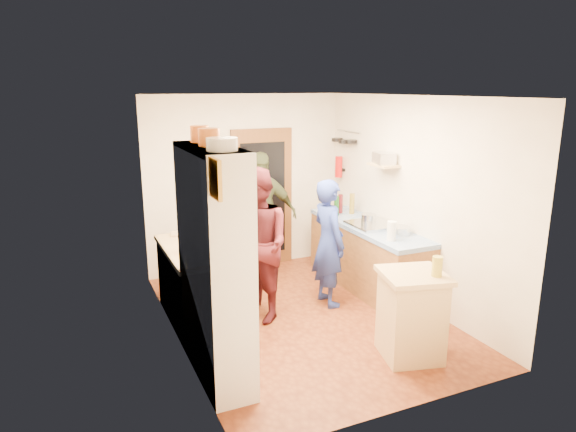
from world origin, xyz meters
TOP-DOWN VIEW (x-y plane):
  - floor at (0.00, 0.00)m, footprint 3.00×4.00m
  - ceiling at (0.00, 0.00)m, footprint 3.00×4.00m
  - wall_back at (0.00, 2.01)m, footprint 3.00×0.02m
  - wall_front at (0.00, -2.01)m, footprint 3.00×0.02m
  - wall_left at (-1.51, 0.00)m, footprint 0.02×4.00m
  - wall_right at (1.51, 0.00)m, footprint 0.02×4.00m
  - door_frame at (0.25, 1.97)m, footprint 0.95×0.06m
  - door_glass at (0.25, 1.94)m, footprint 0.70×0.02m
  - hutch_body at (-1.30, -0.80)m, footprint 0.40×1.20m
  - hutch_top_shelf at (-1.30, -0.80)m, footprint 0.40×1.14m
  - plate_stack at (-1.30, -1.15)m, footprint 0.25×0.25m
  - orange_pot_a at (-1.30, -0.77)m, footprint 0.19×0.19m
  - orange_pot_b at (-1.30, -0.45)m, footprint 0.17×0.17m
  - left_counter_base at (-1.20, 0.45)m, footprint 0.60×1.40m
  - left_counter_top at (-1.20, 0.45)m, footprint 0.64×1.44m
  - toaster at (-1.15, 0.02)m, footprint 0.29×0.23m
  - kettle at (-1.25, 0.29)m, footprint 0.19×0.19m
  - orange_bowl at (-1.12, 0.67)m, footprint 0.20×0.20m
  - chopping_board at (-1.18, 1.05)m, footprint 0.33×0.27m
  - right_counter_base at (1.20, 0.50)m, footprint 0.60×2.20m
  - right_counter_top at (1.20, 0.50)m, footprint 0.62×2.22m
  - hob at (1.20, 0.41)m, footprint 0.55×0.58m
  - pot_on_hob at (1.15, 0.42)m, footprint 0.20×0.20m
  - bottle_a at (1.05, 1.11)m, footprint 0.08×0.08m
  - bottle_b at (1.18, 1.22)m, footprint 0.08×0.08m
  - bottle_c at (1.31, 1.11)m, footprint 0.09×0.09m
  - paper_towel at (1.05, -0.24)m, footprint 0.11×0.11m
  - mixing_bowl at (1.30, -0.06)m, footprint 0.31×0.31m
  - island_base at (0.59, -1.28)m, footprint 0.67×0.67m
  - island_top at (0.59, -1.28)m, footprint 0.75×0.75m
  - cutting_board at (0.55, -1.21)m, footprint 0.41×0.36m
  - oil_jar at (0.74, -1.44)m, footprint 0.12×0.12m
  - pan_rail at (1.46, 1.52)m, footprint 0.02×0.65m
  - pan_hang_a at (1.40, 1.35)m, footprint 0.18×0.18m
  - pan_hang_b at (1.40, 1.55)m, footprint 0.16×0.16m
  - pan_hang_c at (1.40, 1.75)m, footprint 0.17×0.17m
  - wall_shelf at (1.37, 0.45)m, footprint 0.26×0.42m
  - radio at (1.37, 0.45)m, footprint 0.28×0.34m
  - ext_bracket at (1.47, 1.70)m, footprint 0.06×0.10m
  - fire_extinguisher at (1.41, 1.70)m, footprint 0.11×0.11m
  - picture_frame at (-1.48, -1.55)m, footprint 0.03×0.25m
  - person_hob at (0.49, 0.23)m, footprint 0.40×0.59m
  - person_left at (-0.49, 0.26)m, footprint 0.83×0.99m
  - person_back at (0.05, 1.54)m, footprint 1.15×0.75m

SIDE VIEW (x-z plane):
  - floor at x=0.00m, z-range -0.02..0.00m
  - right_counter_base at x=1.20m, z-range 0.00..0.84m
  - left_counter_base at x=-1.20m, z-range 0.00..0.85m
  - island_base at x=0.59m, z-range 0.00..0.86m
  - person_hob at x=0.49m, z-range 0.00..1.61m
  - right_counter_top at x=1.20m, z-range 0.84..0.90m
  - left_counter_top at x=-1.20m, z-range 0.85..0.90m
  - island_top at x=0.59m, z-range 0.86..0.91m
  - cutting_board at x=0.55m, z-range 0.89..0.91m
  - person_left at x=-0.49m, z-range 0.00..1.82m
  - person_back at x=0.05m, z-range 0.00..1.82m
  - chopping_board at x=-1.18m, z-range 0.90..0.92m
  - hob at x=1.20m, z-range 0.90..0.94m
  - orange_bowl at x=-1.12m, z-range 0.90..0.99m
  - mixing_bowl at x=1.30m, z-range 0.90..1.00m
  - toaster at x=-1.15m, z-range 0.90..1.09m
  - kettle at x=-1.25m, z-range 0.90..1.10m
  - pot_on_hob at x=1.15m, z-range 0.94..1.07m
  - oil_jar at x=0.74m, z-range 0.91..1.11m
  - paper_towel at x=1.05m, z-range 0.90..1.14m
  - bottle_b at x=1.18m, z-range 0.90..1.17m
  - bottle_a at x=1.05m, z-range 0.90..1.19m
  - bottle_c at x=1.31m, z-range 0.90..1.20m
  - door_frame at x=0.25m, z-range 0.00..2.10m
  - door_glass at x=0.25m, z-range 0.20..1.90m
  - hutch_body at x=-1.30m, z-range 0.00..2.20m
  - wall_back at x=0.00m, z-range 0.00..2.60m
  - wall_front at x=0.00m, z-range 0.00..2.60m
  - wall_left at x=-1.51m, z-range 0.00..2.60m
  - wall_right at x=1.51m, z-range 0.00..2.60m
  - ext_bracket at x=1.47m, z-range 1.43..1.47m
  - fire_extinguisher at x=1.41m, z-range 1.34..1.66m
  - wall_shelf at x=1.37m, z-range 1.69..1.71m
  - radio at x=1.37m, z-range 1.72..1.86m
  - pan_hang_b at x=1.40m, z-range 1.88..1.92m
  - pan_hang_c at x=1.40m, z-range 1.89..1.93m
  - pan_hang_a at x=1.40m, z-range 1.90..1.94m
  - pan_rail at x=1.46m, z-range 2.04..2.06m
  - picture_frame at x=-1.48m, z-range 1.90..2.20m
  - hutch_top_shelf at x=-1.30m, z-range 2.16..2.20m
  - plate_stack at x=-1.30m, z-range 2.20..2.30m
  - orange_pot_a at x=-1.30m, z-range 2.20..2.35m
  - orange_pot_b at x=-1.30m, z-range 2.20..2.35m
  - ceiling at x=0.00m, z-range 2.60..2.62m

